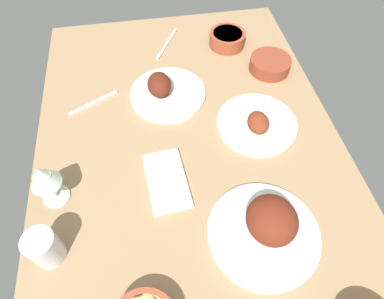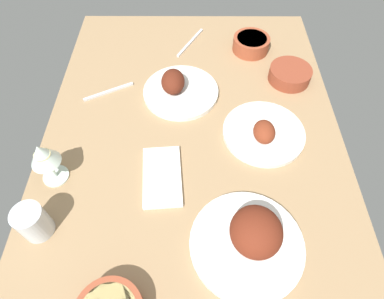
# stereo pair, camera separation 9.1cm
# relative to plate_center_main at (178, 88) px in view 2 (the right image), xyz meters

# --- Properties ---
(dining_table) EXTENTS (1.40, 0.90, 0.04)m
(dining_table) POSITION_rel_plate_center_main_xyz_m (0.25, 0.05, -0.04)
(dining_table) COLOR #937551
(dining_table) RESTS_ON ground
(plate_center_main) EXTENTS (0.25, 0.25, 0.08)m
(plate_center_main) POSITION_rel_plate_center_main_xyz_m (0.00, 0.00, 0.00)
(plate_center_main) COLOR silver
(plate_center_main) RESTS_ON dining_table
(plate_far_side) EXTENTS (0.25, 0.25, 0.07)m
(plate_far_side) POSITION_rel_plate_center_main_xyz_m (0.18, 0.26, -0.01)
(plate_far_side) COLOR silver
(plate_far_side) RESTS_ON dining_table
(plate_near_viewer) EXTENTS (0.27, 0.27, 0.10)m
(plate_near_viewer) POSITION_rel_plate_center_main_xyz_m (0.51, 0.19, 0.01)
(plate_near_viewer) COLOR silver
(plate_near_viewer) RESTS_ON dining_table
(bowl_soup) EXTENTS (0.13, 0.13, 0.05)m
(bowl_soup) POSITION_rel_plate_center_main_xyz_m (-0.23, 0.26, 0.01)
(bowl_soup) COLOR brown
(bowl_soup) RESTS_ON dining_table
(bowl_cream) EXTENTS (0.14, 0.14, 0.05)m
(bowl_cream) POSITION_rel_plate_center_main_xyz_m (-0.07, 0.38, 0.00)
(bowl_cream) COLOR brown
(bowl_cream) RESTS_ON dining_table
(wine_glass) EXTENTS (0.08, 0.08, 0.14)m
(wine_glass) POSITION_rel_plate_center_main_xyz_m (0.33, -0.33, 0.08)
(wine_glass) COLOR silver
(wine_glass) RESTS_ON dining_table
(water_tumbler) EXTENTS (0.07, 0.07, 0.09)m
(water_tumbler) POSITION_rel_plate_center_main_xyz_m (0.48, -0.33, 0.02)
(water_tumbler) COLOR silver
(water_tumbler) RESTS_ON dining_table
(folded_napkin) EXTENTS (0.20, 0.12, 0.01)m
(folded_napkin) POSITION_rel_plate_center_main_xyz_m (0.33, -0.04, -0.02)
(folded_napkin) COLOR white
(folded_napkin) RESTS_ON dining_table
(fork_loose) EXTENTS (0.17, 0.10, 0.01)m
(fork_loose) POSITION_rel_plate_center_main_xyz_m (-0.27, 0.04, -0.02)
(fork_loose) COLOR silver
(fork_loose) RESTS_ON dining_table
(spoon_loose) EXTENTS (0.09, 0.16, 0.01)m
(spoon_loose) POSITION_rel_plate_center_main_xyz_m (-0.00, -0.23, -0.02)
(spoon_loose) COLOR silver
(spoon_loose) RESTS_ON dining_table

